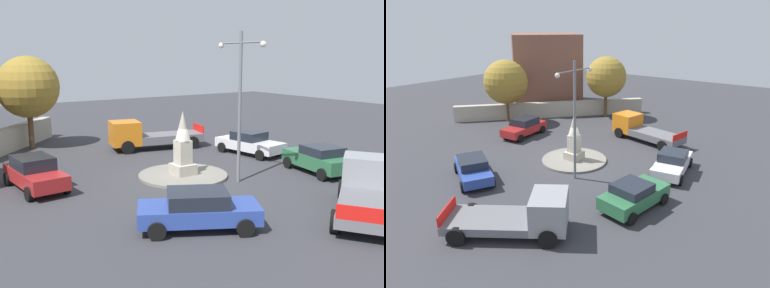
# 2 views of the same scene
# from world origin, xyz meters

# --- Properties ---
(ground_plane) EXTENTS (80.00, 80.00, 0.00)m
(ground_plane) POSITION_xyz_m (0.00, 0.00, 0.00)
(ground_plane) COLOR #38383D
(traffic_island) EXTENTS (4.58, 4.58, 0.14)m
(traffic_island) POSITION_xyz_m (0.00, 0.00, 0.07)
(traffic_island) COLOR gray
(traffic_island) RESTS_ON ground
(monument) EXTENTS (1.09, 1.09, 3.27)m
(monument) POSITION_xyz_m (0.00, 0.00, 1.61)
(monument) COLOR #B2AA99
(monument) RESTS_ON traffic_island
(streetlamp) EXTENTS (3.30, 0.28, 7.23)m
(streetlamp) POSITION_xyz_m (2.27, 1.79, 4.38)
(streetlamp) COLOR slate
(streetlamp) RESTS_ON ground
(car_green_far_side) EXTENTS (4.23, 2.57, 1.47)m
(car_green_far_side) POSITION_xyz_m (3.30, 6.45, 0.77)
(car_green_far_side) COLOR #2D6B42
(car_green_far_side) RESTS_ON ground
(car_white_passing) EXTENTS (4.65, 2.57, 1.44)m
(car_white_passing) POSITION_xyz_m (-2.16, 6.34, 0.73)
(car_white_passing) COLOR silver
(car_white_passing) RESTS_ON ground
(car_red_parked_left) EXTENTS (4.37, 2.22, 1.54)m
(car_red_parked_left) POSITION_xyz_m (-1.95, -6.88, 0.79)
(car_red_parked_left) COLOR #B22323
(car_red_parked_left) RESTS_ON ground
(car_blue_parked_right) EXTENTS (3.56, 4.64, 1.42)m
(car_blue_parked_right) POSITION_xyz_m (6.14, -3.23, 0.74)
(car_blue_parked_right) COLOR #2D479E
(car_blue_parked_right) RESTS_ON ground
(truck_orange_waiting) EXTENTS (3.27, 6.39, 1.94)m
(truck_orange_waiting) POSITION_xyz_m (-7.04, 1.61, 0.92)
(truck_orange_waiting) COLOR orange
(truck_orange_waiting) RESTS_ON ground
(truck_grey_approaching) EXTENTS (4.92, 5.81, 1.99)m
(truck_grey_approaching) POSITION_xyz_m (8.33, 3.49, 0.94)
(truck_grey_approaching) COLOR gray
(truck_grey_approaching) RESTS_ON ground
(tree_near_wall) EXTENTS (4.04, 4.04, 6.13)m
(tree_near_wall) POSITION_xyz_m (-11.50, -4.71, 4.09)
(tree_near_wall) COLOR brown
(tree_near_wall) RESTS_ON ground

